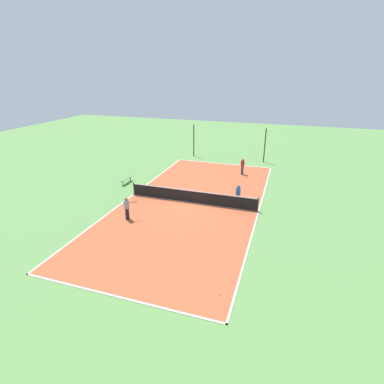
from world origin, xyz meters
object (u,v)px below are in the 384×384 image
(player_baseline_gray, at_px, (127,207))
(bench, at_px, (126,179))
(player_near_blue, at_px, (238,193))
(player_coach_red, at_px, (242,165))
(tennis_net, at_px, (192,196))
(tennis_ball_near_net, at_px, (203,224))
(fence_post_back_left, at_px, (194,141))
(tennis_ball_midcourt, at_px, (238,189))
(tennis_ball_right_alley, at_px, (210,190))
(tennis_ball_left_sideline, at_px, (220,294))
(fence_post_back_right, at_px, (265,146))

(player_baseline_gray, bearing_deg, bench, 91.72)
(player_near_blue, relative_size, player_baseline_gray, 0.99)
(player_coach_red, bearing_deg, tennis_net, -35.87)
(tennis_ball_near_net, xyz_separation_m, fence_post_back_left, (-6.00, 16.48, 1.82))
(tennis_net, bearing_deg, tennis_ball_midcourt, 52.60)
(fence_post_back_left, bearing_deg, tennis_ball_midcourt, -52.87)
(player_near_blue, bearing_deg, tennis_ball_near_net, 116.09)
(bench, relative_size, tennis_ball_right_alley, 24.53)
(bench, distance_m, tennis_ball_right_alley, 7.76)
(player_coach_red, bearing_deg, tennis_ball_midcourt, -13.10)
(tennis_ball_left_sideline, bearing_deg, tennis_ball_right_alley, 107.16)
(tennis_net, relative_size, tennis_ball_midcourt, 149.79)
(bench, bearing_deg, fence_post_back_left, -15.05)
(tennis_ball_left_sideline, distance_m, tennis_ball_near_net, 6.76)
(tennis_ball_right_alley, height_order, tennis_ball_left_sideline, same)
(tennis_net, relative_size, player_near_blue, 6.29)
(player_near_blue, relative_size, tennis_ball_left_sideline, 23.82)
(tennis_net, height_order, bench, tennis_net)
(player_near_blue, xyz_separation_m, tennis_ball_near_net, (-1.58, -4.05, -0.89))
(player_baseline_gray, xyz_separation_m, fence_post_back_right, (7.50, 17.30, 0.92))
(player_baseline_gray, distance_m, tennis_ball_left_sideline, 9.56)
(player_coach_red, xyz_separation_m, fence_post_back_left, (-6.71, 5.12, 0.92))
(bench, distance_m, fence_post_back_left, 11.41)
(tennis_net, height_order, tennis_ball_left_sideline, tennis_net)
(player_baseline_gray, relative_size, tennis_ball_near_net, 23.97)
(tennis_ball_left_sideline, relative_size, fence_post_back_right, 0.02)
(tennis_ball_left_sideline, bearing_deg, tennis_ball_near_net, 112.71)
(tennis_net, height_order, player_baseline_gray, player_baseline_gray)
(tennis_ball_midcourt, bearing_deg, player_baseline_gray, -128.52)
(player_near_blue, distance_m, tennis_ball_near_net, 4.44)
(player_coach_red, relative_size, fence_post_back_right, 0.44)
(tennis_net, distance_m, tennis_ball_near_net, 3.78)
(bench, distance_m, player_near_blue, 10.64)
(player_baseline_gray, xyz_separation_m, tennis_ball_midcourt, (6.31, 7.93, -0.90))
(tennis_ball_near_net, relative_size, fence_post_back_right, 0.02)
(tennis_ball_midcourt, relative_size, fence_post_back_right, 0.02)
(tennis_ball_left_sideline, height_order, fence_post_back_right, fence_post_back_right)
(bench, bearing_deg, tennis_net, -108.03)
(player_near_blue, bearing_deg, bench, 39.22)
(player_baseline_gray, height_order, tennis_ball_midcourt, player_baseline_gray)
(player_near_blue, bearing_deg, tennis_net, 60.51)
(tennis_ball_left_sideline, height_order, tennis_ball_near_net, same)
(tennis_ball_right_alley, height_order, fence_post_back_left, fence_post_back_left)
(player_near_blue, bearing_deg, tennis_ball_left_sideline, 143.07)
(tennis_ball_near_net, relative_size, fence_post_back_left, 0.02)
(tennis_ball_near_net, bearing_deg, bench, 148.14)
(tennis_ball_right_alley, bearing_deg, tennis_ball_left_sideline, -72.84)
(tennis_net, xyz_separation_m, player_coach_red, (2.56, 8.11, 0.41))
(player_coach_red, bearing_deg, bench, -77.27)
(tennis_ball_left_sideline, xyz_separation_m, tennis_ball_near_net, (-2.61, 6.23, 0.00))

